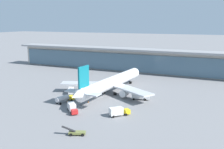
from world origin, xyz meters
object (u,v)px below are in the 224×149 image
object	(u,v)px
service_truck_near_nose_yellow	(118,111)
safety_cone_bravo	(67,102)
service_truck_on_taxiway_red	(72,108)
service_truck_mid_apron_olive	(76,132)
service_truck_under_wing_white	(139,96)
airliner_on_stand	(111,83)
service_truck_at_far_stand_white	(71,90)
safety_cone_delta	(88,102)
service_truck_by_tail_yellow	(64,98)
safety_cone_charlie	(70,103)
safety_cone_alpha	(81,101)

from	to	relation	value
service_truck_near_nose_yellow	safety_cone_bravo	bearing A→B (deg)	167.50
service_truck_on_taxiway_red	safety_cone_bravo	bearing A→B (deg)	133.04
service_truck_mid_apron_olive	safety_cone_bravo	xyz separation A→B (m)	(-19.59, 24.35, -0.49)
service_truck_under_wing_white	service_truck_on_taxiway_red	world-z (taller)	same
airliner_on_stand	service_truck_mid_apron_olive	world-z (taller)	airliner_on_stand
service_truck_near_nose_yellow	airliner_on_stand	bearing A→B (deg)	119.45
airliner_on_stand	service_truck_under_wing_white	distance (m)	15.66
airliner_on_stand	service_truck_near_nose_yellow	xyz separation A→B (m)	(13.99, -24.78, -3.27)
service_truck_at_far_stand_white	airliner_on_stand	bearing A→B (deg)	26.93
service_truck_near_nose_yellow	safety_cone_delta	distance (m)	19.06
safety_cone_delta	service_truck_at_far_stand_white	bearing A→B (deg)	148.98
airliner_on_stand	service_truck_by_tail_yellow	world-z (taller)	airliner_on_stand
service_truck_under_wing_white	safety_cone_delta	distance (m)	21.38
service_truck_at_far_stand_white	safety_cone_bravo	distance (m)	12.47
airliner_on_stand	service_truck_by_tail_yellow	size ratio (longest dim) A/B	6.67
service_truck_at_far_stand_white	safety_cone_charlie	world-z (taller)	service_truck_at_far_stand_white
safety_cone_alpha	safety_cone_delta	size ratio (longest dim) A/B	1.00
service_truck_by_tail_yellow	service_truck_on_taxiway_red	distance (m)	12.19
safety_cone_alpha	safety_cone_bravo	world-z (taller)	same
service_truck_near_nose_yellow	service_truck_under_wing_white	distance (m)	20.89
service_truck_near_nose_yellow	service_truck_at_far_stand_white	xyz separation A→B (m)	(-29.88, 16.71, 0.00)
service_truck_on_taxiway_red	service_truck_at_far_stand_white	world-z (taller)	same
safety_cone_alpha	safety_cone_charlie	world-z (taller)	same
service_truck_near_nose_yellow	safety_cone_bravo	world-z (taller)	service_truck_near_nose_yellow
service_truck_mid_apron_olive	safety_cone_bravo	distance (m)	31.26
service_truck_under_wing_white	safety_cone_bravo	world-z (taller)	service_truck_under_wing_white
service_truck_by_tail_yellow	service_truck_at_far_stand_white	xyz separation A→B (m)	(-4.26, 11.68, -0.02)
service_truck_near_nose_yellow	service_truck_by_tail_yellow	xyz separation A→B (m)	(-25.62, 5.04, 0.02)
service_truck_on_taxiway_red	service_truck_under_wing_white	bearing A→B (deg)	54.07
service_truck_under_wing_white	airliner_on_stand	bearing A→B (deg)	165.20
service_truck_by_tail_yellow	safety_cone_alpha	distance (m)	6.64
service_truck_near_nose_yellow	safety_cone_alpha	size ratio (longest dim) A/B	9.90
safety_cone_bravo	safety_cone_charlie	distance (m)	1.84
service_truck_near_nose_yellow	service_truck_mid_apron_olive	world-z (taller)	service_truck_near_nose_yellow
airliner_on_stand	service_truck_under_wing_white	bearing A→B (deg)	-14.80
service_truck_under_wing_white	service_truck_on_taxiway_red	xyz separation A→B (m)	(-17.41, -24.03, 0.00)
service_truck_mid_apron_olive	safety_cone_charlie	xyz separation A→B (m)	(-17.84, 23.77, -0.49)
service_truck_mid_apron_olive	service_truck_at_far_stand_white	distance (m)	43.40
service_truck_on_taxiway_red	safety_cone_alpha	size ratio (longest dim) A/B	9.75
service_truck_near_nose_yellow	safety_cone_alpha	distance (m)	21.56
safety_cone_alpha	safety_cone_bravo	bearing A→B (deg)	-150.56
service_truck_mid_apron_olive	safety_cone_delta	xyz separation A→B (m)	(-11.75, 27.74, -0.49)
service_truck_near_nose_yellow	service_truck_by_tail_yellow	distance (m)	26.11
airliner_on_stand	service_truck_near_nose_yellow	bearing A→B (deg)	-60.55
service_truck_near_nose_yellow	service_truck_by_tail_yellow	bearing A→B (deg)	168.88
safety_cone_charlie	service_truck_under_wing_white	bearing A→B (deg)	33.97
airliner_on_stand	safety_cone_delta	world-z (taller)	airliner_on_stand
safety_cone_bravo	safety_cone_delta	xyz separation A→B (m)	(7.84, 3.39, 0.00)
service_truck_at_far_stand_white	safety_cone_bravo	world-z (taller)	service_truck_at_far_stand_white
service_truck_mid_apron_olive	safety_cone_alpha	xyz separation A→B (m)	(-14.86, 27.02, -0.49)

